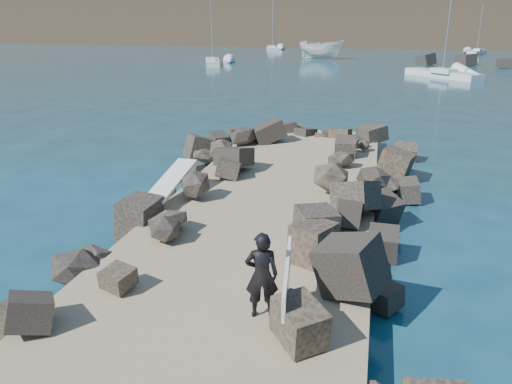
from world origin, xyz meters
TOP-DOWN VIEW (x-y plane):
  - ground at (0.00, 0.00)m, footprint 800.00×800.00m
  - jetty at (0.00, -2.00)m, footprint 6.00×26.00m
  - riprap_left at (-2.90, -1.50)m, footprint 2.60×22.00m
  - riprap_right at (2.90, -1.50)m, footprint 2.60×22.00m
  - surfboard_resting at (-2.94, 0.44)m, footprint 0.75×2.58m
  - boat_imported at (-5.62, 62.82)m, footprint 7.45×4.59m
  - surfer_with_board at (1.15, -5.06)m, footprint 0.94×2.02m
  - sailboat_c at (9.06, 41.49)m, footprint 7.07×7.67m
  - sailboat_e at (-16.41, 79.71)m, footprint 3.55×7.50m
  - sailboat_d at (18.20, 78.34)m, footprint 3.93×6.66m
  - sailboat_a at (-17.91, 49.57)m, footprint 3.96×7.56m

SIDE VIEW (x-z plane):
  - ground at x=0.00m, z-range 0.00..0.00m
  - jetty at x=0.00m, z-range 0.00..0.60m
  - sailboat_c at x=9.06m, z-range -4.74..5.43m
  - sailboat_a at x=-17.91m, z-range -4.12..4.81m
  - sailboat_e at x=-16.41m, z-range -4.06..4.76m
  - sailboat_d at x=18.20m, z-range -3.67..4.37m
  - riprap_left at x=-2.90m, z-range 0.00..1.00m
  - riprap_right at x=2.90m, z-range 0.00..1.00m
  - surfboard_resting at x=-2.94m, z-range 1.00..1.09m
  - boat_imported at x=-5.62m, z-range 0.00..2.70m
  - surfer_with_board at x=1.15m, z-range 0.61..2.24m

